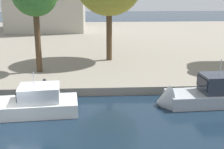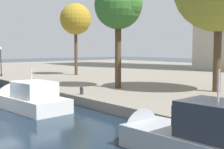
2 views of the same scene
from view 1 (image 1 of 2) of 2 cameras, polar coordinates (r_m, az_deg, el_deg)
The scene contains 5 objects.
ground_plane at distance 22.84m, azimuth -16.77°, elevation -8.39°, with size 220.00×220.00×0.00m, color #142333.
dock_promenade at distance 53.80m, azimuth -9.04°, elevation 6.16°, with size 120.00×55.00×0.75m, color gray.
motor_yacht_2 at distance 23.92m, azimuth -16.01°, elevation -5.73°, with size 7.73×3.49×4.29m.
motor_yacht_3 at distance 26.05m, azimuth 17.49°, elevation -3.85°, with size 9.05×3.22×4.71m.
mooring_bollard_0 at distance 27.70m, azimuth -12.41°, elevation -1.38°, with size 0.30×0.30×0.68m.
Camera 1 is at (5.35, -20.28, 9.03)m, focal length 49.25 mm.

